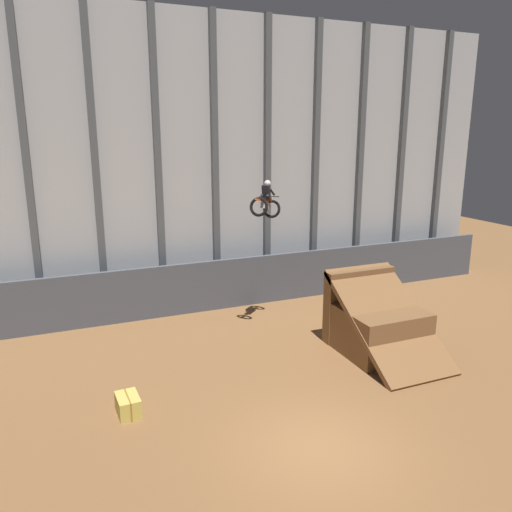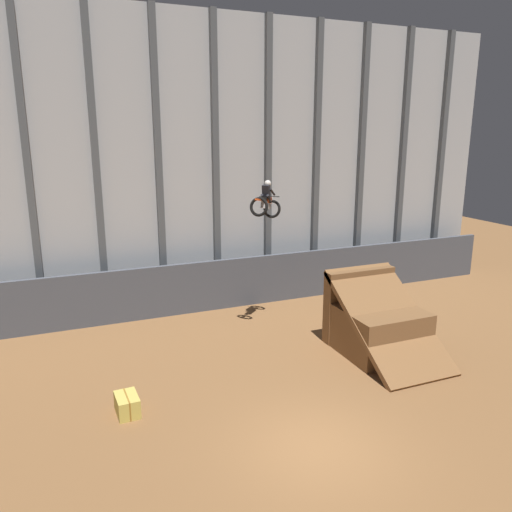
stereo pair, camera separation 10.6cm
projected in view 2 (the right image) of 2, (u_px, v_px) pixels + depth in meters
name	position (u px, v px, depth m)	size (l,w,h in m)	color
ground_plane	(317.00, 449.00, 12.56)	(60.00, 60.00, 0.00)	brown
arena_back_wall	(187.00, 165.00, 21.72)	(32.00, 0.40, 12.74)	#ADB2B7
lower_barrier	(198.00, 287.00, 21.89)	(31.36, 0.20, 2.25)	#474C56
dirt_ramp	(375.00, 323.00, 18.15)	(2.82, 4.29, 2.92)	brown
rider_bike_solo	(266.00, 202.00, 19.16)	(1.67, 1.66, 1.58)	black
hay_bale_trackside	(127.00, 405.00, 14.08)	(0.63, 0.92, 0.57)	#CCB751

